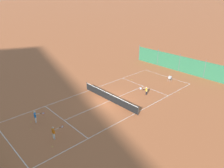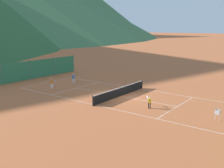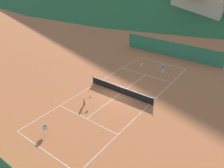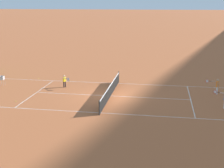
{
  "view_description": "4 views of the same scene",
  "coord_description": "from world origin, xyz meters",
  "px_view_note": "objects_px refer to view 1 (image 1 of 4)",
  "views": [
    {
      "loc": [
        -17.46,
        15.87,
        12.47
      ],
      "look_at": [
        1.22,
        -1.53,
        1.39
      ],
      "focal_mm": 35.0,
      "sensor_mm": 36.0,
      "label": 1
    },
    {
      "loc": [
        -22.25,
        -15.43,
        7.22
      ],
      "look_at": [
        -0.3,
        0.92,
        1.25
      ],
      "focal_mm": 42.0,
      "sensor_mm": 36.0,
      "label": 2
    },
    {
      "loc": [
        13.08,
        -19.53,
        14.42
      ],
      "look_at": [
        -0.96,
        -0.54,
        1.26
      ],
      "focal_mm": 35.0,
      "sensor_mm": 36.0,
      "label": 3
    },
    {
      "loc": [
        24.1,
        4.13,
        7.46
      ],
      "look_at": [
        1.31,
        0.33,
        1.36
      ],
      "focal_mm": 50.0,
      "sensor_mm": 36.0,
      "label": 4
    }
  ],
  "objects_px": {
    "tennis_net": "(110,97)",
    "player_far_service": "(146,90)",
    "tennis_ball_alley_right": "(31,122)",
    "player_near_baseline": "(54,132)",
    "tennis_ball_service_box": "(52,147)",
    "player_far_baseline": "(36,116)",
    "tennis_ball_alley_left": "(31,129)",
    "tennis_ball_by_net_left": "(179,93)",
    "ball_hopper": "(170,78)",
    "tennis_ball_near_corner": "(132,80)"
  },
  "relations": [
    {
      "from": "tennis_ball_service_box",
      "to": "tennis_net",
      "type": "bearing_deg",
      "value": -72.7
    },
    {
      "from": "player_far_service",
      "to": "tennis_ball_alley_right",
      "type": "xyz_separation_m",
      "value": [
        4.01,
        13.54,
        -0.61
      ]
    },
    {
      "from": "tennis_ball_alley_right",
      "to": "player_near_baseline",
      "type": "bearing_deg",
      "value": -174.36
    },
    {
      "from": "tennis_ball_alley_left",
      "to": "tennis_ball_alley_right",
      "type": "height_order",
      "value": "same"
    },
    {
      "from": "tennis_net",
      "to": "player_far_service",
      "type": "xyz_separation_m",
      "value": [
        -1.95,
        -4.52,
        0.15
      ]
    },
    {
      "from": "tennis_ball_service_box",
      "to": "tennis_ball_near_corner",
      "type": "distance_m",
      "value": 17.29
    },
    {
      "from": "player_near_baseline",
      "to": "tennis_ball_by_net_left",
      "type": "xyz_separation_m",
      "value": [
        -2.63,
        -16.76,
        -0.72
      ]
    },
    {
      "from": "tennis_ball_service_box",
      "to": "ball_hopper",
      "type": "height_order",
      "value": "ball_hopper"
    },
    {
      "from": "tennis_ball_service_box",
      "to": "player_far_service",
      "type": "bearing_deg",
      "value": -86.01
    },
    {
      "from": "tennis_ball_alley_right",
      "to": "player_far_service",
      "type": "bearing_deg",
      "value": -106.48
    },
    {
      "from": "player_far_baseline",
      "to": "tennis_ball_alley_left",
      "type": "relative_size",
      "value": 19.94
    },
    {
      "from": "tennis_ball_alley_left",
      "to": "ball_hopper",
      "type": "xyz_separation_m",
      "value": [
        -2.47,
        -20.01,
        0.63
      ]
    },
    {
      "from": "tennis_net",
      "to": "tennis_ball_alley_right",
      "type": "relative_size",
      "value": 139.09
    },
    {
      "from": "tennis_ball_by_net_left",
      "to": "player_near_baseline",
      "type": "bearing_deg",
      "value": 81.09
    },
    {
      "from": "player_far_baseline",
      "to": "tennis_ball_near_corner",
      "type": "xyz_separation_m",
      "value": [
        1.06,
        -15.62,
        -0.73
      ]
    },
    {
      "from": "player_far_service",
      "to": "tennis_ball_alley_left",
      "type": "bearing_deg",
      "value": 78.91
    },
    {
      "from": "tennis_net",
      "to": "ball_hopper",
      "type": "relative_size",
      "value": 10.31
    },
    {
      "from": "tennis_net",
      "to": "tennis_ball_near_corner",
      "type": "distance_m",
      "value": 7.5
    },
    {
      "from": "player_near_baseline",
      "to": "ball_hopper",
      "type": "bearing_deg",
      "value": -88.86
    },
    {
      "from": "tennis_net",
      "to": "ball_hopper",
      "type": "distance_m",
      "value": 10.52
    },
    {
      "from": "player_far_baseline",
      "to": "tennis_ball_service_box",
      "type": "xyz_separation_m",
      "value": [
        -4.56,
        0.73,
        -0.73
      ]
    },
    {
      "from": "player_near_baseline",
      "to": "tennis_ball_near_corner",
      "type": "bearing_deg",
      "value": -73.17
    },
    {
      "from": "tennis_ball_near_corner",
      "to": "tennis_ball_service_box",
      "type": "bearing_deg",
      "value": 108.96
    },
    {
      "from": "tennis_ball_by_net_left",
      "to": "ball_hopper",
      "type": "distance_m",
      "value": 3.81
    },
    {
      "from": "player_far_service",
      "to": "tennis_net",
      "type": "bearing_deg",
      "value": 66.69
    },
    {
      "from": "player_far_baseline",
      "to": "tennis_ball_alley_right",
      "type": "height_order",
      "value": "player_far_baseline"
    },
    {
      "from": "player_near_baseline",
      "to": "player_far_service",
      "type": "bearing_deg",
      "value": -89.68
    },
    {
      "from": "player_far_baseline",
      "to": "player_far_service",
      "type": "relative_size",
      "value": 1.19
    },
    {
      "from": "tennis_ball_service_box",
      "to": "tennis_ball_alley_left",
      "type": "bearing_deg",
      "value": 3.79
    },
    {
      "from": "tennis_net",
      "to": "tennis_ball_service_box",
      "type": "xyz_separation_m",
      "value": [
        -2.92,
        9.37,
        -0.47
      ]
    },
    {
      "from": "tennis_ball_by_net_left",
      "to": "tennis_ball_near_corner",
      "type": "bearing_deg",
      "value": 8.93
    },
    {
      "from": "player_near_baseline",
      "to": "player_far_service",
      "type": "distance_m",
      "value": 13.14
    },
    {
      "from": "tennis_net",
      "to": "player_near_baseline",
      "type": "bearing_deg",
      "value": 103.19
    },
    {
      "from": "player_near_baseline",
      "to": "tennis_ball_alley_left",
      "type": "xyz_separation_m",
      "value": [
        2.84,
        0.99,
        -0.72
      ]
    },
    {
      "from": "player_near_baseline",
      "to": "tennis_ball_service_box",
      "type": "distance_m",
      "value": 1.37
    },
    {
      "from": "tennis_ball_alley_right",
      "to": "ball_hopper",
      "type": "bearing_deg",
      "value": -100.79
    },
    {
      "from": "tennis_net",
      "to": "tennis_ball_alley_left",
      "type": "xyz_separation_m",
      "value": [
        0.82,
        9.61,
        -0.47
      ]
    },
    {
      "from": "player_far_service",
      "to": "tennis_ball_service_box",
      "type": "xyz_separation_m",
      "value": [
        -0.97,
        13.88,
        -0.61
      ]
    },
    {
      "from": "tennis_net",
      "to": "player_near_baseline",
      "type": "xyz_separation_m",
      "value": [
        -2.02,
        8.62,
        0.25
      ]
    },
    {
      "from": "tennis_ball_alley_left",
      "to": "tennis_ball_by_net_left",
      "type": "bearing_deg",
      "value": -107.13
    },
    {
      "from": "tennis_ball_near_corner",
      "to": "tennis_ball_alley_left",
      "type": "bearing_deg",
      "value": 96.45
    },
    {
      "from": "player_near_baseline",
      "to": "tennis_ball_service_box",
      "type": "height_order",
      "value": "player_near_baseline"
    },
    {
      "from": "player_near_baseline",
      "to": "ball_hopper",
      "type": "height_order",
      "value": "player_near_baseline"
    },
    {
      "from": "tennis_net",
      "to": "player_far_baseline",
      "type": "bearing_deg",
      "value": 79.25
    },
    {
      "from": "tennis_ball_alley_left",
      "to": "tennis_ball_near_corner",
      "type": "bearing_deg",
      "value": -83.55
    },
    {
      "from": "player_far_baseline",
      "to": "tennis_ball_by_net_left",
      "type": "relative_size",
      "value": 19.94
    },
    {
      "from": "tennis_ball_alley_left",
      "to": "tennis_ball_near_corner",
      "type": "height_order",
      "value": "same"
    },
    {
      "from": "player_far_baseline",
      "to": "player_far_service",
      "type": "xyz_separation_m",
      "value": [
        -3.59,
        -13.16,
        -0.12
      ]
    },
    {
      "from": "tennis_ball_service_box",
      "to": "player_far_baseline",
      "type": "bearing_deg",
      "value": -9.1
    },
    {
      "from": "tennis_ball_service_box",
      "to": "tennis_ball_alley_right",
      "type": "height_order",
      "value": "same"
    }
  ]
}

